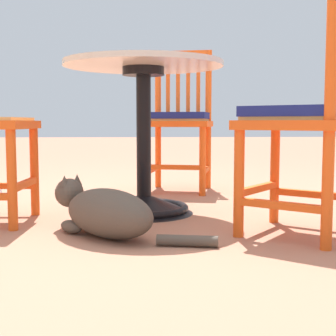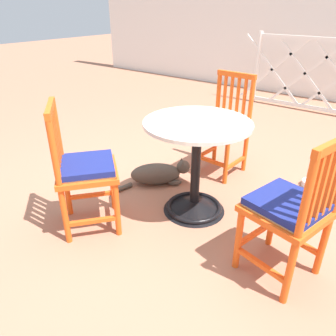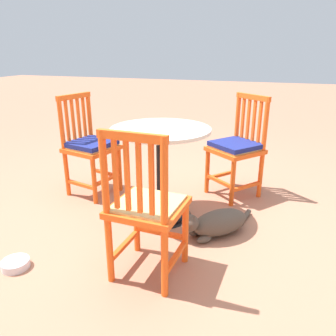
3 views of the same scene
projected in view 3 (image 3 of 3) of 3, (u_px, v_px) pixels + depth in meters
name	position (u px, v px, depth m)	size (l,w,h in m)	color
ground_plane	(171.00, 219.00, 2.67)	(24.00, 24.00, 0.00)	#A36B51
cafe_table	(161.00, 183.00, 2.64)	(0.76, 0.76, 0.73)	black
orange_chair_facing_out	(90.00, 147.00, 3.02)	(0.48, 0.48, 0.91)	#EA5619
orange_chair_by_planter	(146.00, 209.00, 1.88)	(0.42, 0.42, 0.91)	#EA5619
orange_chair_near_fence	(237.00, 148.00, 2.98)	(0.56, 0.56, 0.91)	#EA5619
tabby_cat	(216.00, 223.00, 2.41)	(0.47, 0.64, 0.23)	#4C4238
pet_water_bowl	(16.00, 264.00, 2.07)	(0.17, 0.17, 0.05)	silver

